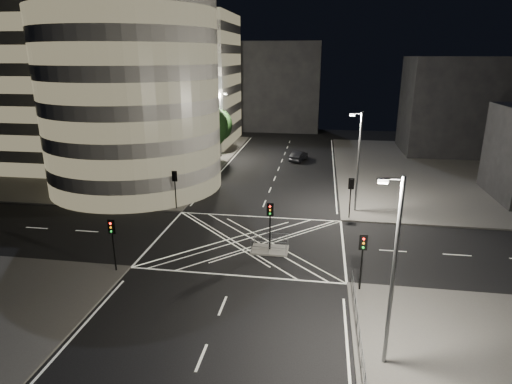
% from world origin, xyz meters
% --- Properties ---
extents(ground, '(120.00, 120.00, 0.00)m').
position_xyz_m(ground, '(0.00, 0.00, 0.00)').
color(ground, black).
rests_on(ground, ground).
extents(sidewalk_far_left, '(42.00, 42.00, 0.15)m').
position_xyz_m(sidewalk_far_left, '(-29.00, 27.00, 0.07)').
color(sidewalk_far_left, '#4E4B49').
rests_on(sidewalk_far_left, ground).
extents(sidewalk_far_right, '(42.00, 42.00, 0.15)m').
position_xyz_m(sidewalk_far_right, '(29.00, 27.00, 0.07)').
color(sidewalk_far_right, '#4E4B49').
rests_on(sidewalk_far_right, ground).
extents(central_island, '(3.00, 2.00, 0.15)m').
position_xyz_m(central_island, '(2.00, -1.50, 0.07)').
color(central_island, slate).
rests_on(central_island, ground).
extents(office_tower_curved, '(30.00, 29.00, 27.20)m').
position_xyz_m(office_tower_curved, '(-20.74, 18.74, 12.65)').
color(office_tower_curved, gray).
rests_on(office_tower_curved, sidewalk_far_left).
extents(office_block_rear, '(24.00, 16.00, 22.00)m').
position_xyz_m(office_block_rear, '(-22.00, 42.00, 11.15)').
color(office_block_rear, gray).
rests_on(office_block_rear, sidewalk_far_left).
extents(building_right_far, '(14.00, 12.00, 15.00)m').
position_xyz_m(building_right_far, '(26.00, 40.00, 7.65)').
color(building_right_far, black).
rests_on(building_right_far, sidewalk_far_right).
extents(building_far_end, '(18.00, 8.00, 18.00)m').
position_xyz_m(building_far_end, '(-4.00, 58.00, 9.00)').
color(building_far_end, black).
rests_on(building_far_end, ground).
extents(tree_a, '(4.83, 4.83, 7.61)m').
position_xyz_m(tree_a, '(-10.50, 9.00, 4.98)').
color(tree_a, black).
rests_on(tree_a, sidewalk_far_left).
extents(tree_b, '(5.28, 5.28, 8.47)m').
position_xyz_m(tree_b, '(-10.50, 15.00, 5.58)').
color(tree_b, black).
rests_on(tree_b, sidewalk_far_left).
extents(tree_c, '(4.73, 4.73, 7.51)m').
position_xyz_m(tree_c, '(-10.50, 21.00, 4.93)').
color(tree_c, black).
rests_on(tree_c, sidewalk_far_left).
extents(tree_d, '(5.64, 5.64, 8.55)m').
position_xyz_m(tree_d, '(-10.50, 27.00, 5.45)').
color(tree_d, black).
rests_on(tree_d, sidewalk_far_left).
extents(tree_e, '(4.42, 4.42, 7.14)m').
position_xyz_m(tree_e, '(-10.50, 33.00, 4.73)').
color(tree_e, black).
rests_on(tree_e, sidewalk_far_left).
extents(traffic_signal_fl, '(0.55, 0.22, 4.00)m').
position_xyz_m(traffic_signal_fl, '(-8.80, 6.80, 2.91)').
color(traffic_signal_fl, black).
rests_on(traffic_signal_fl, sidewalk_far_left).
extents(traffic_signal_nl, '(0.55, 0.22, 4.00)m').
position_xyz_m(traffic_signal_nl, '(-8.80, -6.80, 2.91)').
color(traffic_signal_nl, black).
rests_on(traffic_signal_nl, sidewalk_near_left).
extents(traffic_signal_fr, '(0.55, 0.22, 4.00)m').
position_xyz_m(traffic_signal_fr, '(8.80, 6.80, 2.91)').
color(traffic_signal_fr, black).
rests_on(traffic_signal_fr, sidewalk_far_right).
extents(traffic_signal_nr, '(0.55, 0.22, 4.00)m').
position_xyz_m(traffic_signal_nr, '(8.80, -6.80, 2.91)').
color(traffic_signal_nr, black).
rests_on(traffic_signal_nr, sidewalk_near_right).
extents(traffic_signal_island, '(0.55, 0.22, 4.00)m').
position_xyz_m(traffic_signal_island, '(2.00, -1.50, 2.91)').
color(traffic_signal_island, black).
rests_on(traffic_signal_island, central_island).
extents(street_lamp_left_near, '(1.25, 0.25, 10.00)m').
position_xyz_m(street_lamp_left_near, '(-9.44, 12.00, 5.54)').
color(street_lamp_left_near, slate).
rests_on(street_lamp_left_near, sidewalk_far_left).
extents(street_lamp_left_far, '(1.25, 0.25, 10.00)m').
position_xyz_m(street_lamp_left_far, '(-9.44, 30.00, 5.54)').
color(street_lamp_left_far, slate).
rests_on(street_lamp_left_far, sidewalk_far_left).
extents(street_lamp_right_far, '(1.25, 0.25, 10.00)m').
position_xyz_m(street_lamp_right_far, '(9.44, 9.00, 5.54)').
color(street_lamp_right_far, slate).
rests_on(street_lamp_right_far, sidewalk_far_right).
extents(street_lamp_right_near, '(1.25, 0.25, 10.00)m').
position_xyz_m(street_lamp_right_near, '(9.44, -14.00, 5.54)').
color(street_lamp_right_near, slate).
rests_on(street_lamp_right_near, sidewalk_near_right).
extents(railing_near_right, '(0.06, 11.70, 1.10)m').
position_xyz_m(railing_near_right, '(8.30, -12.15, 0.70)').
color(railing_near_right, slate).
rests_on(railing_near_right, sidewalk_near_right).
extents(railing_island_south, '(2.80, 0.06, 1.10)m').
position_xyz_m(railing_island_south, '(2.00, -2.40, 0.70)').
color(railing_island_south, slate).
rests_on(railing_island_south, central_island).
extents(railing_island_north, '(2.80, 0.06, 1.10)m').
position_xyz_m(railing_island_north, '(2.00, -0.60, 0.70)').
color(railing_island_north, slate).
rests_on(railing_island_north, central_island).
extents(sedan, '(2.71, 4.83, 1.51)m').
position_xyz_m(sedan, '(2.48, 30.33, 0.75)').
color(sedan, black).
rests_on(sedan, ground).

